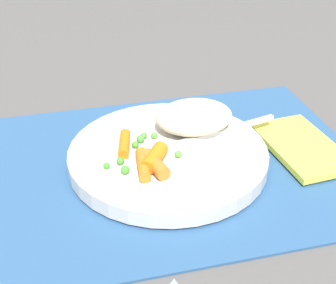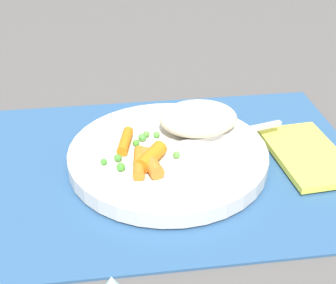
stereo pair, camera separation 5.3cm
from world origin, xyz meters
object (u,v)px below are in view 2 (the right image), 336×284
object	(u,v)px
carrot_portion	(143,157)
napkin	(307,155)
rice_mound	(198,118)
fork	(199,140)
plate	(168,156)

from	to	relation	value
carrot_portion	napkin	bearing A→B (deg)	-176.76
carrot_portion	rice_mound	bearing A→B (deg)	-140.71
rice_mound	fork	bearing A→B (deg)	81.32
napkin	fork	bearing A→B (deg)	-9.44
carrot_portion	napkin	world-z (taller)	carrot_portion
plate	napkin	distance (m)	0.17
rice_mound	fork	xyz separation A→B (m)	(0.00, 0.03, -0.02)
plate	napkin	world-z (taller)	plate
fork	napkin	world-z (taller)	fork
plate	fork	world-z (taller)	fork
napkin	plate	bearing A→B (deg)	-4.07
rice_mound	carrot_portion	distance (m)	0.10
plate	carrot_portion	distance (m)	0.04
plate	rice_mound	bearing A→B (deg)	-139.14
carrot_portion	fork	size ratio (longest dim) A/B	0.54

